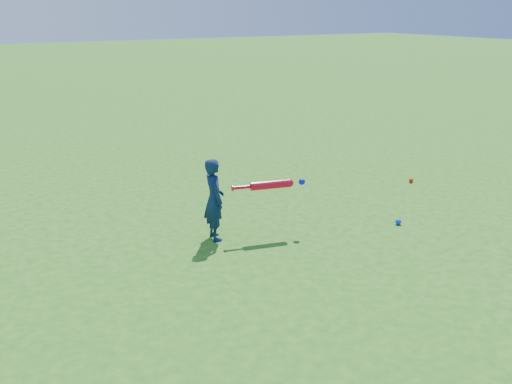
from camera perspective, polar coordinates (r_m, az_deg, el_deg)
ground at (r=7.17m, az=-4.17°, el=-2.98°), size 80.00×80.00×0.00m
child at (r=6.50m, az=-4.21°, el=-0.76°), size 0.28×0.38×0.96m
ground_ball_red at (r=9.05m, az=15.25°, el=1.12°), size 0.07×0.07×0.07m
ground_ball_blue at (r=7.27m, az=14.05°, el=-2.91°), size 0.07×0.07×0.07m
bat_swing at (r=6.59m, az=1.76°, el=0.77°), size 0.88×0.26×0.10m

